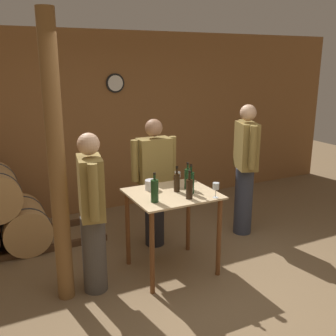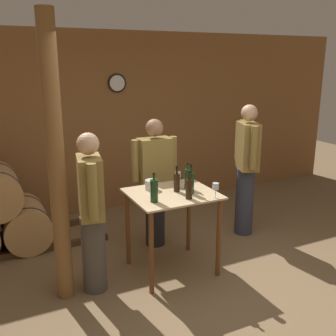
{
  "view_description": "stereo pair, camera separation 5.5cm",
  "coord_description": "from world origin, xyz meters",
  "px_view_note": "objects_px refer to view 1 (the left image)",
  "views": [
    {
      "loc": [
        -1.95,
        -2.84,
        2.27
      ],
      "look_at": [
        -0.13,
        0.78,
        1.16
      ],
      "focal_mm": 42.0,
      "sensor_mm": 36.0,
      "label": 1
    },
    {
      "loc": [
        -1.9,
        -2.87,
        2.27
      ],
      "look_at": [
        -0.13,
        0.78,
        1.16
      ],
      "focal_mm": 42.0,
      "sensor_mm": 36.0,
      "label": 2
    }
  ],
  "objects_px": {
    "wine_bottle_far_left": "(155,190)",
    "wine_glass_near_center": "(216,187)",
    "wine_bottle_left": "(177,182)",
    "wine_bottle_far_right": "(188,178)",
    "person_visitor_with_scarf": "(92,211)",
    "wine_glass_near_left": "(177,175)",
    "ice_bucket": "(151,185)",
    "wooden_post": "(57,165)",
    "person_visitor_bearded": "(245,167)",
    "person_host": "(154,181)",
    "wine_bottle_center": "(189,188)",
    "wine_bottle_right": "(191,182)"
  },
  "relations": [
    {
      "from": "wine_bottle_far_left",
      "to": "wine_glass_near_center",
      "type": "relative_size",
      "value": 1.91
    },
    {
      "from": "wine_bottle_left",
      "to": "wine_bottle_far_right",
      "type": "height_order",
      "value": "wine_bottle_far_right"
    },
    {
      "from": "wine_bottle_left",
      "to": "person_visitor_with_scarf",
      "type": "distance_m",
      "value": 0.96
    },
    {
      "from": "wine_glass_near_left",
      "to": "ice_bucket",
      "type": "xyz_separation_m",
      "value": [
        -0.37,
        -0.08,
        -0.04
      ]
    },
    {
      "from": "wine_bottle_far_left",
      "to": "person_visitor_with_scarf",
      "type": "height_order",
      "value": "person_visitor_with_scarf"
    },
    {
      "from": "wine_glass_near_left",
      "to": "ice_bucket",
      "type": "relative_size",
      "value": 0.98
    },
    {
      "from": "wooden_post",
      "to": "wine_bottle_left",
      "type": "relative_size",
      "value": 9.63
    },
    {
      "from": "wine_bottle_left",
      "to": "person_visitor_bearded",
      "type": "distance_m",
      "value": 1.32
    },
    {
      "from": "wooden_post",
      "to": "wine_bottle_far_left",
      "type": "height_order",
      "value": "wooden_post"
    },
    {
      "from": "wine_bottle_far_left",
      "to": "ice_bucket",
      "type": "bearing_deg",
      "value": 70.64
    },
    {
      "from": "person_visitor_with_scarf",
      "to": "person_visitor_bearded",
      "type": "bearing_deg",
      "value": 11.81
    },
    {
      "from": "wine_bottle_far_right",
      "to": "wooden_post",
      "type": "bearing_deg",
      "value": -178.09
    },
    {
      "from": "wine_bottle_far_right",
      "to": "person_visitor_bearded",
      "type": "bearing_deg",
      "value": 19.92
    },
    {
      "from": "person_visitor_with_scarf",
      "to": "person_visitor_bearded",
      "type": "height_order",
      "value": "person_visitor_bearded"
    },
    {
      "from": "ice_bucket",
      "to": "person_host",
      "type": "bearing_deg",
      "value": 61.76
    },
    {
      "from": "wine_bottle_far_right",
      "to": "person_visitor_bearded",
      "type": "xyz_separation_m",
      "value": [
        1.09,
        0.4,
        -0.1
      ]
    },
    {
      "from": "wine_bottle_far_left",
      "to": "wine_bottle_center",
      "type": "xyz_separation_m",
      "value": [
        0.36,
        -0.07,
        -0.01
      ]
    },
    {
      "from": "wine_glass_near_left",
      "to": "wine_glass_near_center",
      "type": "xyz_separation_m",
      "value": [
        0.12,
        -0.62,
        0.02
      ]
    },
    {
      "from": "wine_bottle_far_right",
      "to": "person_visitor_with_scarf",
      "type": "relative_size",
      "value": 0.18
    },
    {
      "from": "wine_bottle_left",
      "to": "wine_bottle_far_left",
      "type": "bearing_deg",
      "value": -151.78
    },
    {
      "from": "wine_bottle_left",
      "to": "person_visitor_bearded",
      "type": "xyz_separation_m",
      "value": [
        1.24,
        0.43,
        -0.09
      ]
    },
    {
      "from": "wine_bottle_far_left",
      "to": "wine_bottle_far_right",
      "type": "distance_m",
      "value": 0.55
    },
    {
      "from": "person_host",
      "to": "person_visitor_bearded",
      "type": "bearing_deg",
      "value": -10.02
    },
    {
      "from": "wine_bottle_far_left",
      "to": "wine_bottle_right",
      "type": "xyz_separation_m",
      "value": [
        0.45,
        0.06,
        0.0
      ]
    },
    {
      "from": "wooden_post",
      "to": "person_host",
      "type": "height_order",
      "value": "wooden_post"
    },
    {
      "from": "wine_bottle_left",
      "to": "ice_bucket",
      "type": "xyz_separation_m",
      "value": [
        -0.22,
        0.18,
        -0.05
      ]
    },
    {
      "from": "wine_glass_near_left",
      "to": "ice_bucket",
      "type": "height_order",
      "value": "wine_glass_near_left"
    },
    {
      "from": "wine_bottle_far_left",
      "to": "wine_bottle_center",
      "type": "height_order",
      "value": "wine_bottle_far_left"
    },
    {
      "from": "wooden_post",
      "to": "wine_glass_near_left",
      "type": "distance_m",
      "value": 1.46
    },
    {
      "from": "wine_bottle_right",
      "to": "person_host",
      "type": "distance_m",
      "value": 0.79
    },
    {
      "from": "ice_bucket",
      "to": "person_visitor_bearded",
      "type": "bearing_deg",
      "value": 9.73
    },
    {
      "from": "wine_bottle_right",
      "to": "person_visitor_with_scarf",
      "type": "height_order",
      "value": "person_visitor_with_scarf"
    },
    {
      "from": "wine_bottle_left",
      "to": "person_visitor_bearded",
      "type": "height_order",
      "value": "person_visitor_bearded"
    },
    {
      "from": "wine_bottle_right",
      "to": "person_visitor_bearded",
      "type": "distance_m",
      "value": 1.27
    },
    {
      "from": "person_visitor_with_scarf",
      "to": "wine_bottle_right",
      "type": "bearing_deg",
      "value": -5.27
    },
    {
      "from": "wine_bottle_left",
      "to": "wooden_post",
      "type": "bearing_deg",
      "value": -179.45
    },
    {
      "from": "ice_bucket",
      "to": "person_visitor_with_scarf",
      "type": "xyz_separation_m",
      "value": [
        -0.73,
        -0.21,
        -0.1
      ]
    },
    {
      "from": "wine_glass_near_left",
      "to": "wine_glass_near_center",
      "type": "distance_m",
      "value": 0.63
    },
    {
      "from": "person_visitor_with_scarf",
      "to": "person_visitor_bearded",
      "type": "distance_m",
      "value": 2.24
    },
    {
      "from": "wine_glass_near_left",
      "to": "person_visitor_with_scarf",
      "type": "bearing_deg",
      "value": -165.1
    },
    {
      "from": "person_host",
      "to": "wine_bottle_center",
      "type": "bearing_deg",
      "value": -91.41
    },
    {
      "from": "wine_bottle_center",
      "to": "wine_glass_near_center",
      "type": "xyz_separation_m",
      "value": [
        0.26,
        -0.1,
        0.01
      ]
    },
    {
      "from": "wine_glass_near_center",
      "to": "person_visitor_with_scarf",
      "type": "distance_m",
      "value": 1.26
    },
    {
      "from": "wine_bottle_left",
      "to": "wine_bottle_center",
      "type": "height_order",
      "value": "wine_bottle_center"
    },
    {
      "from": "wine_glass_near_center",
      "to": "person_visitor_bearded",
      "type": "relative_size",
      "value": 0.09
    },
    {
      "from": "wooden_post",
      "to": "wine_glass_near_center",
      "type": "bearing_deg",
      "value": -12.79
    },
    {
      "from": "wine_bottle_left",
      "to": "person_host",
      "type": "bearing_deg",
      "value": 87.35
    },
    {
      "from": "wine_bottle_center",
      "to": "person_visitor_bearded",
      "type": "relative_size",
      "value": 0.17
    },
    {
      "from": "wooden_post",
      "to": "wine_bottle_far_left",
      "type": "xyz_separation_m",
      "value": [
        0.89,
        -0.18,
        -0.32
      ]
    },
    {
      "from": "wine_bottle_right",
      "to": "wine_bottle_far_right",
      "type": "relative_size",
      "value": 1.07
    }
  ]
}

